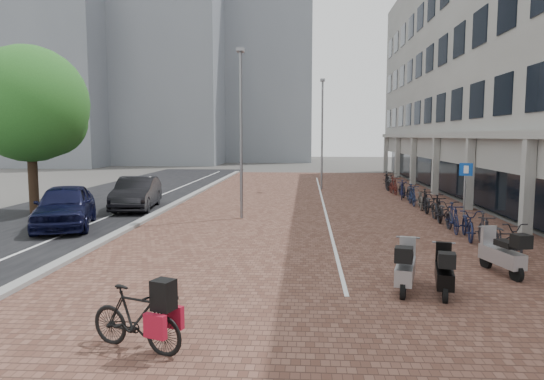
# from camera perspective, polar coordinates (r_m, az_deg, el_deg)

# --- Properties ---
(ground) EXTENTS (140.00, 140.00, 0.00)m
(ground) POSITION_cam_1_polar(r_m,az_deg,el_deg) (13.69, -1.74, -8.14)
(ground) COLOR #474442
(ground) RESTS_ON ground
(plaza_brick) EXTENTS (14.50, 42.00, 0.04)m
(plaza_brick) POSITION_cam_1_polar(r_m,az_deg,el_deg) (25.43, 5.43, -1.47)
(plaza_brick) COLOR brown
(plaza_brick) RESTS_ON ground
(street_asphalt) EXTENTS (8.00, 50.00, 0.03)m
(street_asphalt) POSITION_cam_1_polar(r_m,az_deg,el_deg) (27.44, -18.20, -1.20)
(street_asphalt) COLOR black
(street_asphalt) RESTS_ON ground
(curb) EXTENTS (0.35, 42.00, 0.14)m
(curb) POSITION_cam_1_polar(r_m,az_deg,el_deg) (26.21, -10.28, -1.18)
(curb) COLOR gray
(curb) RESTS_ON ground
(lane_line) EXTENTS (0.12, 44.00, 0.00)m
(lane_line) POSITION_cam_1_polar(r_m,az_deg,el_deg) (26.75, -14.23, -1.23)
(lane_line) COLOR white
(lane_line) RESTS_ON street_asphalt
(parking_line) EXTENTS (0.10, 30.00, 0.00)m
(parking_line) POSITION_cam_1_polar(r_m,az_deg,el_deg) (25.43, 5.88, -1.41)
(parking_line) COLOR white
(parking_line) RESTS_ON plaza_brick
(office_building) EXTENTS (8.40, 40.00, 15.00)m
(office_building) POSITION_cam_1_polar(r_m,az_deg,el_deg) (31.84, 26.25, 14.71)
(office_building) COLOR #A0A09B
(office_building) RESTS_ON ground
(bg_towers) EXTENTS (33.00, 23.00, 32.00)m
(bg_towers) POSITION_cam_1_polar(r_m,az_deg,el_deg) (64.94, -10.46, 15.47)
(bg_towers) COLOR gray
(bg_towers) RESTS_ON ground
(car_navy) EXTENTS (3.32, 5.10, 1.62)m
(car_navy) POSITION_cam_1_polar(r_m,az_deg,el_deg) (19.93, -22.72, -1.73)
(car_navy) COLOR black
(car_navy) RESTS_ON ground
(car_dark) EXTENTS (2.19, 4.76, 1.51)m
(car_dark) POSITION_cam_1_polar(r_m,az_deg,el_deg) (23.85, -15.30, -0.36)
(car_dark) COLOR black
(car_dark) RESTS_ON ground
(hero_bike) EXTENTS (1.80, 1.08, 1.23)m
(hero_bike) POSITION_cam_1_polar(r_m,az_deg,el_deg) (8.34, -15.39, -13.98)
(hero_bike) COLOR black
(hero_bike) RESTS_ON ground
(shoes) EXTENTS (0.39, 0.36, 0.08)m
(shoes) POSITION_cam_1_polar(r_m,az_deg,el_deg) (10.74, -11.51, -12.10)
(shoes) COLOR black
(shoes) RESTS_ON ground
(scooter_front) EXTENTS (0.90, 1.75, 1.15)m
(scooter_front) POSITION_cam_1_polar(r_m,az_deg,el_deg) (13.39, 24.93, -6.51)
(scooter_front) COLOR #A4A4A9
(scooter_front) RESTS_ON ground
(scooter_mid) EXTENTS (0.81, 1.63, 1.07)m
(scooter_mid) POSITION_cam_1_polar(r_m,az_deg,el_deg) (11.30, 19.21, -8.77)
(scooter_mid) COLOR black
(scooter_mid) RESTS_ON ground
(scooter_back) EXTENTS (0.93, 1.74, 1.14)m
(scooter_back) POSITION_cam_1_polar(r_m,az_deg,el_deg) (11.30, 15.10, -8.47)
(scooter_back) COLOR #A0A1A5
(scooter_back) RESTS_ON ground
(parking_sign) EXTENTS (0.47, 0.24, 2.36)m
(parking_sign) POSITION_cam_1_polar(r_m,az_deg,el_deg) (20.64, 21.34, 0.73)
(parking_sign) COLOR slate
(parking_sign) RESTS_ON ground
(lamp_near) EXTENTS (0.12, 0.12, 6.81)m
(lamp_near) POSITION_cam_1_polar(r_m,az_deg,el_deg) (20.24, -3.58, 6.23)
(lamp_near) COLOR gray
(lamp_near) RESTS_ON ground
(lamp_far) EXTENTS (0.12, 0.12, 6.88)m
(lamp_far) POSITION_cam_1_polar(r_m,az_deg,el_deg) (31.61, 5.78, 6.26)
(lamp_far) COLOR gray
(lamp_far) RESTS_ON ground
(street_tree) EXTENTS (5.00, 5.00, 7.28)m
(street_tree) POSITION_cam_1_polar(r_m,az_deg,el_deg) (24.12, -25.72, 8.53)
(street_tree) COLOR #382619
(street_tree) RESTS_ON ground
(bike_row) EXTENTS (1.37, 21.46, 1.05)m
(bike_row) POSITION_cam_1_polar(r_m,az_deg,el_deg) (24.60, 16.40, -0.75)
(bike_row) COLOR black
(bike_row) RESTS_ON ground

